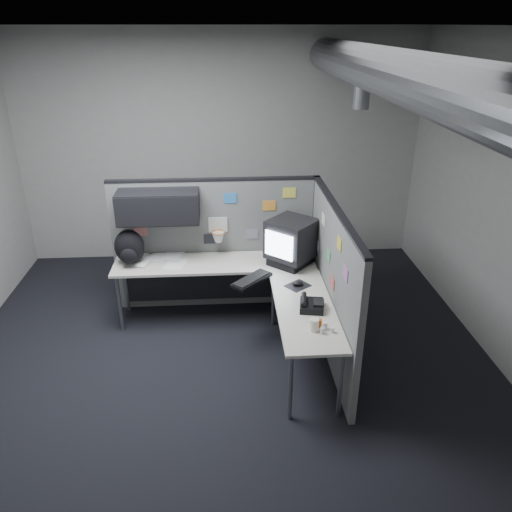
{
  "coord_description": "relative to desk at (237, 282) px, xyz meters",
  "views": [
    {
      "loc": [
        0.03,
        -4.19,
        3.22
      ],
      "look_at": [
        0.34,
        0.35,
        1.09
      ],
      "focal_mm": 35.0,
      "sensor_mm": 36.0,
      "label": 1
    }
  ],
  "objects": [
    {
      "name": "room",
      "position": [
        0.41,
        -0.7,
        1.48
      ],
      "size": [
        5.62,
        5.62,
        3.22
      ],
      "color": "black",
      "rests_on": "ground"
    },
    {
      "name": "bottles",
      "position": [
        0.74,
        -1.18,
        0.15
      ],
      "size": [
        0.15,
        0.16,
        0.08
      ],
      "rotation": [
        0.0,
        0.0,
        0.34
      ],
      "color": "silver",
      "rests_on": "desk"
    },
    {
      "name": "partition_right",
      "position": [
        0.95,
        -0.49,
        0.21
      ],
      "size": [
        0.07,
        2.23,
        1.63
      ],
      "color": "slate",
      "rests_on": "ground"
    },
    {
      "name": "papers",
      "position": [
        -0.97,
        0.43,
        0.13
      ],
      "size": [
        0.83,
        0.68,
        0.02
      ],
      "rotation": [
        0.0,
        0.0,
        -0.28
      ],
      "color": "white",
      "rests_on": "desk"
    },
    {
      "name": "monitor",
      "position": [
        0.62,
        0.19,
        0.39
      ],
      "size": [
        0.65,
        0.65,
        0.52
      ],
      "rotation": [
        0.0,
        0.0,
        0.05
      ],
      "color": "black",
      "rests_on": "desk"
    },
    {
      "name": "backpack",
      "position": [
        -1.2,
        0.3,
        0.32
      ],
      "size": [
        0.39,
        0.38,
        0.41
      ],
      "rotation": [
        0.0,
        0.0,
        -0.29
      ],
      "color": "black",
      "rests_on": "desk"
    },
    {
      "name": "phone",
      "position": [
        0.69,
        -0.81,
        0.16
      ],
      "size": [
        0.26,
        0.28,
        0.12
      ],
      "rotation": [
        0.0,
        0.0,
        -0.35
      ],
      "color": "black",
      "rests_on": "desk"
    },
    {
      "name": "mouse",
      "position": [
        0.63,
        -0.35,
        0.13
      ],
      "size": [
        0.3,
        0.29,
        0.05
      ],
      "rotation": [
        0.0,
        0.0,
        -0.15
      ],
      "color": "black",
      "rests_on": "desk"
    },
    {
      "name": "keyboard",
      "position": [
        0.15,
        -0.22,
        0.14
      ],
      "size": [
        0.47,
        0.48,
        0.04
      ],
      "rotation": [
        0.0,
        0.0,
        0.03
      ],
      "color": "black",
      "rests_on": "desk"
    },
    {
      "name": "cup",
      "position": [
        0.65,
        -1.18,
        0.17
      ],
      "size": [
        0.11,
        0.11,
        0.11
      ],
      "primitive_type": "cylinder",
      "rotation": [
        0.0,
        0.0,
        -0.36
      ],
      "color": "white",
      "rests_on": "desk"
    },
    {
      "name": "partition_back",
      "position": [
        -0.4,
        0.53,
        0.38
      ],
      "size": [
        2.44,
        0.42,
        1.63
      ],
      "color": "slate",
      "rests_on": "ground"
    },
    {
      "name": "desk",
      "position": [
        0.0,
        0.0,
        0.0
      ],
      "size": [
        2.31,
        2.11,
        0.73
      ],
      "color": "beige",
      "rests_on": "ground"
    }
  ]
}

